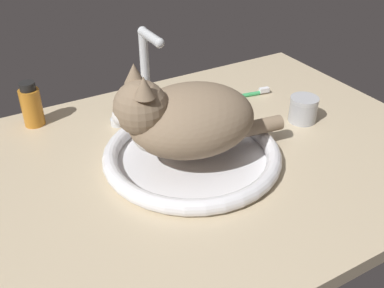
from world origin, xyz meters
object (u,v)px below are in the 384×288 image
cat (183,118)px  metal_jar (303,109)px  amber_bottle (31,105)px  sink_basin (192,155)px  toothbrush (241,95)px  faucet (147,84)px

cat → metal_jar: 33.22cm
metal_jar → amber_bottle: bearing=151.6°
cat → amber_bottle: size_ratio=3.40×
sink_basin → cat: bearing=172.0°
metal_jar → cat: bearing=-178.0°
sink_basin → cat: 9.06cm
toothbrush → amber_bottle: bearing=165.6°
cat → amber_bottle: cat is taller
faucet → toothbrush: 26.45cm
toothbrush → faucet: bearing=175.3°
metal_jar → toothbrush: metal_jar is taller
cat → faucet: bearing=84.8°
faucet → toothbrush: faucet is taller
metal_jar → amber_bottle: amber_bottle is taller
faucet → cat: faucet is taller
metal_jar → toothbrush: (-5.51, 16.97, -2.40)cm
faucet → metal_jar: bearing=-31.9°
amber_bottle → sink_basin: bearing=-52.1°
metal_jar → faucet: bearing=148.1°
cat → sink_basin: bearing=-8.0°
cat → metal_jar: cat is taller
sink_basin → toothbrush: size_ratio=2.17×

